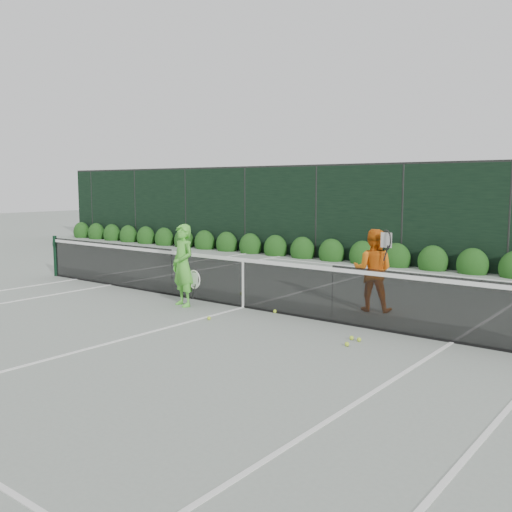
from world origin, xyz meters
The scene contains 8 objects.
ground centered at (0.00, 0.00, 0.00)m, with size 80.00×80.00×0.00m, color gray.
tennis_net centered at (-0.02, 0.00, 0.53)m, with size 12.90×0.10×1.07m.
player_woman centered at (-1.05, -0.60, 0.81)m, with size 0.69×0.52×1.63m.
player_man centered at (2.13, 1.31, 0.79)m, with size 0.94×0.79×1.57m.
court_lines centered at (0.00, 0.00, 0.01)m, with size 11.03×23.83×0.01m.
windscreen_fence centered at (0.00, -2.71, 1.51)m, with size 32.00×21.07×3.06m.
hedge_row centered at (0.00, 7.15, 0.23)m, with size 31.66×0.65×0.94m.
tennis_balls centered at (1.47, -0.50, 0.03)m, with size 3.87×2.22×0.07m.
Camera 1 is at (6.95, -8.53, 2.40)m, focal length 40.00 mm.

